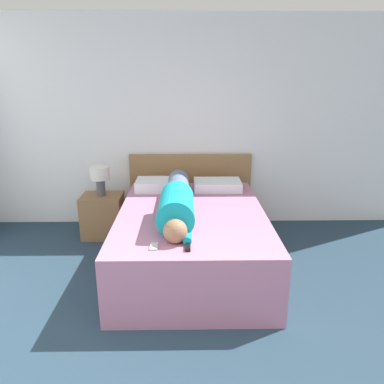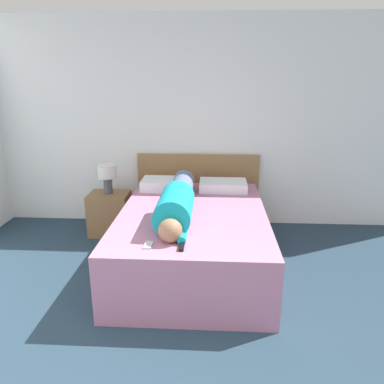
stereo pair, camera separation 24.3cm
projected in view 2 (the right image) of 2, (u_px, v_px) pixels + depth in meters
The scene contains 10 objects.
wall_back at pixel (193, 124), 4.71m from camera, with size 6.20×0.06×2.60m.
bed at pixel (193, 239), 3.81m from camera, with size 1.44×2.08×0.60m.
headboard at pixel (198, 189), 4.89m from camera, with size 1.56×0.04×0.93m.
nightstand at pixel (110, 213), 4.62m from camera, with size 0.48×0.39×0.52m.
table_lamp at pixel (107, 174), 4.47m from camera, with size 0.23×0.23×0.35m.
person_lying at pixel (178, 201), 3.59m from camera, with size 0.32×1.59×0.32m.
pillow_near_headboard at pixel (167, 184), 4.43m from camera, with size 0.58×0.36×0.12m.
pillow_second at pixel (223, 186), 4.40m from camera, with size 0.55×0.36×0.11m.
tv_remote at pixel (182, 246), 2.93m from camera, with size 0.04×0.15×0.02m.
cell_phone at pixel (148, 245), 2.96m from camera, with size 0.06×0.13×0.01m.
Camera 2 is at (0.26, -0.89, 1.88)m, focal length 35.00 mm.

